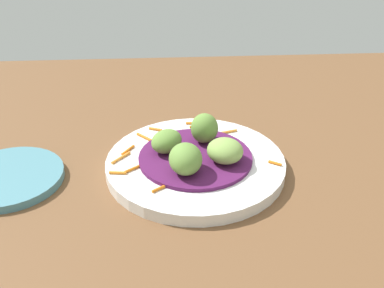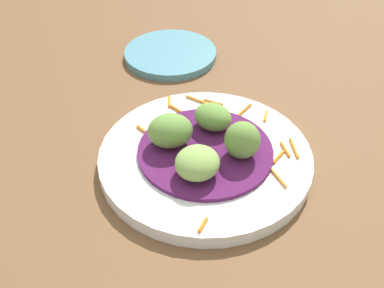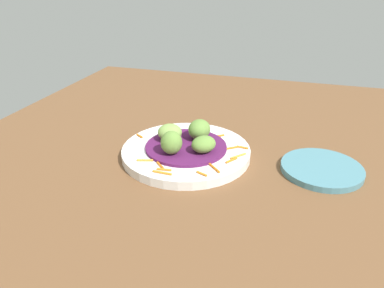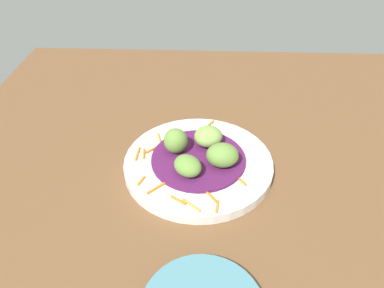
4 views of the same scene
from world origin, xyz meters
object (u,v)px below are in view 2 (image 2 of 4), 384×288
guac_scoop_back (242,140)px  side_plate_small (170,54)px  guac_scoop_right (197,163)px  main_plate (205,158)px  guac_scoop_center (170,131)px  guac_scoop_left (213,117)px

guac_scoop_back → side_plate_small: 28.90cm
guac_scoop_right → side_plate_small: bearing=-90.6°
side_plate_small → main_plate: bearing=92.8°
guac_scoop_back → side_plate_small: bearing=-79.2°
guac_scoop_back → guac_scoop_center: bearing=-22.1°
guac_scoop_left → side_plate_small: 22.88cm
main_plate → guac_scoop_center: (4.04, -1.64, 3.51)cm
guac_scoop_right → side_plate_small: guac_scoop_right is taller
guac_scoop_left → guac_scoop_back: 6.20cm
main_plate → guac_scoop_back: guac_scoop_back is taller
main_plate → guac_scoop_right: bearing=67.9°
guac_scoop_left → side_plate_small: bearing=-82.5°
main_plate → guac_scoop_center: bearing=-22.1°
main_plate → guac_scoop_left: bearing=-112.1°
guac_scoop_right → side_plate_small: size_ratio=0.34×
guac_scoop_back → side_plate_small: (5.35, -28.11, -4.06)cm
main_plate → guac_scoop_back: (-4.04, 1.64, 3.76)cm
guac_scoop_right → guac_scoop_back: size_ratio=1.14×
main_plate → guac_scoop_right: (1.64, 4.04, 3.13)cm
main_plate → guac_scoop_back: 5.75cm
guac_scoop_left → guac_scoop_back: (-2.40, 5.67, 0.66)cm
guac_scoop_center → side_plate_small: guac_scoop_center is taller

